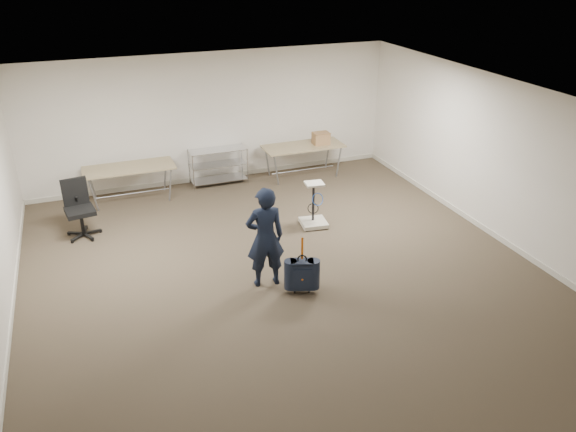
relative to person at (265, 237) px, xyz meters
name	(u,v)px	position (x,y,z in m)	size (l,w,h in m)	color
ground	(286,278)	(0.35, 0.04, -0.81)	(9.00, 9.00, 0.00)	#3F3426
room_shell	(259,237)	(0.35, 1.42, -0.76)	(8.00, 9.00, 9.00)	silver
folding_table_left	(129,169)	(-1.55, 3.99, -0.13)	(1.80, 0.75, 0.73)	tan
folding_table_right	(303,148)	(2.25, 3.99, -0.13)	(1.80, 0.75, 0.73)	tan
wire_shelf	(218,165)	(0.35, 4.24, -0.37)	(1.22, 0.47, 0.80)	silver
person	(265,237)	(0.00, 0.00, 0.00)	(0.59, 0.39, 1.61)	black
suitcase	(302,275)	(0.42, -0.44, -0.49)	(0.39, 0.30, 0.93)	black
office_chair	(81,219)	(-2.58, 2.72, -0.49)	(0.63, 0.63, 1.04)	black
equipment_cart	(314,215)	(1.48, 1.58, -0.58)	(0.53, 0.53, 0.87)	beige
cardboard_box	(321,138)	(2.66, 3.94, 0.06)	(0.36, 0.27, 0.27)	olive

